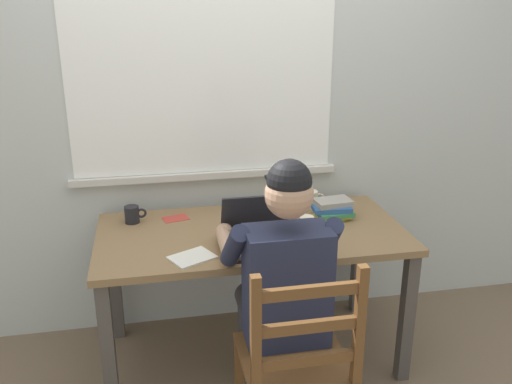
{
  "coord_description": "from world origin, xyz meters",
  "views": [
    {
      "loc": [
        -0.46,
        -2.48,
        1.83
      ],
      "look_at": [
        0.01,
        -0.05,
        0.95
      ],
      "focal_mm": 38.88,
      "sensor_mm": 36.0,
      "label": 1
    }
  ],
  "objects_px": {
    "coffee_mug_spare": "(310,199)",
    "book_stack_main": "(332,209)",
    "wooden_chair": "(297,365)",
    "coffee_mug_dark": "(132,214)",
    "desk": "(252,247)",
    "coffee_mug_white": "(307,226)",
    "laptop": "(259,234)",
    "landscape_photo_print": "(175,218)",
    "seated_person": "(281,280)",
    "computer_mouse": "(317,245)"
  },
  "relations": [
    {
      "from": "desk",
      "to": "book_stack_main",
      "type": "distance_m",
      "value": 0.47
    },
    {
      "from": "computer_mouse",
      "to": "wooden_chair",
      "type": "bearing_deg",
      "value": -114.49
    },
    {
      "from": "coffee_mug_spare",
      "to": "desk",
      "type": "bearing_deg",
      "value": -145.48
    },
    {
      "from": "book_stack_main",
      "to": "landscape_photo_print",
      "type": "height_order",
      "value": "book_stack_main"
    },
    {
      "from": "wooden_chair",
      "to": "coffee_mug_dark",
      "type": "xyz_separation_m",
      "value": [
        -0.62,
        0.95,
        0.31
      ]
    },
    {
      "from": "wooden_chair",
      "to": "coffee_mug_dark",
      "type": "distance_m",
      "value": 1.18
    },
    {
      "from": "laptop",
      "to": "book_stack_main",
      "type": "distance_m",
      "value": 0.5
    },
    {
      "from": "coffee_mug_spare",
      "to": "book_stack_main",
      "type": "distance_m",
      "value": 0.19
    },
    {
      "from": "computer_mouse",
      "to": "coffee_mug_spare",
      "type": "distance_m",
      "value": 0.52
    },
    {
      "from": "desk",
      "to": "coffee_mug_white",
      "type": "bearing_deg",
      "value": -24.62
    },
    {
      "from": "wooden_chair",
      "to": "book_stack_main",
      "type": "bearing_deg",
      "value": 63.64
    },
    {
      "from": "desk",
      "to": "wooden_chair",
      "type": "bearing_deg",
      "value": -86.83
    },
    {
      "from": "laptop",
      "to": "desk",
      "type": "bearing_deg",
      "value": 91.99
    },
    {
      "from": "seated_person",
      "to": "laptop",
      "type": "relative_size",
      "value": 3.8
    },
    {
      "from": "laptop",
      "to": "landscape_photo_print",
      "type": "bearing_deg",
      "value": 132.91
    },
    {
      "from": "wooden_chair",
      "to": "laptop",
      "type": "height_order",
      "value": "laptop"
    },
    {
      "from": "seated_person",
      "to": "wooden_chair",
      "type": "relative_size",
      "value": 1.32
    },
    {
      "from": "computer_mouse",
      "to": "book_stack_main",
      "type": "xyz_separation_m",
      "value": [
        0.19,
        0.34,
        0.03
      ]
    },
    {
      "from": "coffee_mug_spare",
      "to": "seated_person",
      "type": "bearing_deg",
      "value": -115.21
    },
    {
      "from": "seated_person",
      "to": "landscape_photo_print",
      "type": "relative_size",
      "value": 9.66
    },
    {
      "from": "computer_mouse",
      "to": "book_stack_main",
      "type": "relative_size",
      "value": 0.47
    },
    {
      "from": "coffee_mug_dark",
      "to": "landscape_photo_print",
      "type": "bearing_deg",
      "value": 2.83
    },
    {
      "from": "laptop",
      "to": "coffee_mug_spare",
      "type": "height_order",
      "value": "laptop"
    },
    {
      "from": "computer_mouse",
      "to": "coffee_mug_dark",
      "type": "height_order",
      "value": "coffee_mug_dark"
    },
    {
      "from": "coffee_mug_white",
      "to": "coffee_mug_dark",
      "type": "distance_m",
      "value": 0.89
    },
    {
      "from": "desk",
      "to": "book_stack_main",
      "type": "height_order",
      "value": "book_stack_main"
    },
    {
      "from": "landscape_photo_print",
      "to": "book_stack_main",
      "type": "bearing_deg",
      "value": -24.52
    },
    {
      "from": "desk",
      "to": "coffee_mug_spare",
      "type": "bearing_deg",
      "value": 34.52
    },
    {
      "from": "coffee_mug_spare",
      "to": "landscape_photo_print",
      "type": "relative_size",
      "value": 0.97
    },
    {
      "from": "coffee_mug_dark",
      "to": "landscape_photo_print",
      "type": "xyz_separation_m",
      "value": [
        0.22,
        0.01,
        -0.04
      ]
    },
    {
      "from": "desk",
      "to": "computer_mouse",
      "type": "height_order",
      "value": "computer_mouse"
    },
    {
      "from": "coffee_mug_white",
      "to": "book_stack_main",
      "type": "relative_size",
      "value": 0.52
    },
    {
      "from": "computer_mouse",
      "to": "landscape_photo_print",
      "type": "relative_size",
      "value": 0.77
    },
    {
      "from": "coffee_mug_white",
      "to": "coffee_mug_dark",
      "type": "height_order",
      "value": "coffee_mug_white"
    },
    {
      "from": "wooden_chair",
      "to": "laptop",
      "type": "relative_size",
      "value": 2.88
    },
    {
      "from": "seated_person",
      "to": "book_stack_main",
      "type": "height_order",
      "value": "seated_person"
    },
    {
      "from": "computer_mouse",
      "to": "book_stack_main",
      "type": "bearing_deg",
      "value": 61.08
    },
    {
      "from": "seated_person",
      "to": "book_stack_main",
      "type": "distance_m",
      "value": 0.68
    },
    {
      "from": "seated_person",
      "to": "laptop",
      "type": "bearing_deg",
      "value": 96.92
    },
    {
      "from": "coffee_mug_white",
      "to": "landscape_photo_print",
      "type": "height_order",
      "value": "coffee_mug_white"
    },
    {
      "from": "desk",
      "to": "seated_person",
      "type": "height_order",
      "value": "seated_person"
    },
    {
      "from": "coffee_mug_spare",
      "to": "landscape_photo_print",
      "type": "distance_m",
      "value": 0.74
    },
    {
      "from": "laptop",
      "to": "book_stack_main",
      "type": "bearing_deg",
      "value": 29.42
    },
    {
      "from": "desk",
      "to": "coffee_mug_dark",
      "type": "relative_size",
      "value": 13.53
    },
    {
      "from": "laptop",
      "to": "book_stack_main",
      "type": "xyz_separation_m",
      "value": [
        0.44,
        0.25,
        -0.0
      ]
    },
    {
      "from": "coffee_mug_white",
      "to": "book_stack_main",
      "type": "xyz_separation_m",
      "value": [
        0.2,
        0.2,
        -0.0
      ]
    },
    {
      "from": "coffee_mug_white",
      "to": "landscape_photo_print",
      "type": "relative_size",
      "value": 0.85
    },
    {
      "from": "seated_person",
      "to": "coffee_mug_spare",
      "type": "bearing_deg",
      "value": 64.79
    },
    {
      "from": "laptop",
      "to": "landscape_photo_print",
      "type": "height_order",
      "value": "laptop"
    },
    {
      "from": "desk",
      "to": "wooden_chair",
      "type": "height_order",
      "value": "wooden_chair"
    }
  ]
}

